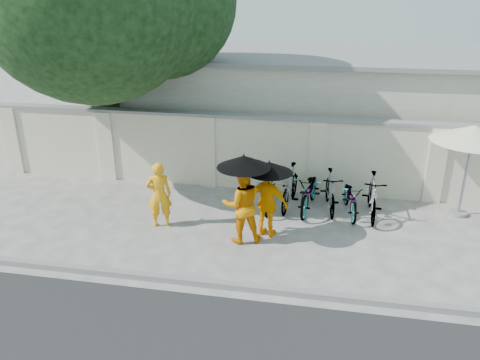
% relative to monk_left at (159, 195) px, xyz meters
% --- Properties ---
extents(ground, '(80.00, 80.00, 0.00)m').
position_rel_monk_left_xyz_m(ground, '(1.51, -0.50, -0.79)').
color(ground, '#AEA79F').
extents(kerb, '(40.00, 0.16, 0.12)m').
position_rel_monk_left_xyz_m(kerb, '(1.51, -2.20, -0.73)').
color(kerb, gray).
rests_on(kerb, ground).
extents(compound_wall, '(20.00, 0.30, 2.00)m').
position_rel_monk_left_xyz_m(compound_wall, '(2.51, 2.70, 0.21)').
color(compound_wall, beige).
rests_on(compound_wall, ground).
extents(building_behind, '(14.00, 6.00, 3.20)m').
position_rel_monk_left_xyz_m(building_behind, '(3.51, 6.50, 0.81)').
color(building_behind, beige).
rests_on(building_behind, ground).
extents(monk_left, '(0.67, 0.57, 1.57)m').
position_rel_monk_left_xyz_m(monk_left, '(0.00, 0.00, 0.00)').
color(monk_left, '#FEA311').
rests_on(monk_left, ground).
extents(monk_center, '(1.03, 0.92, 1.76)m').
position_rel_monk_left_xyz_m(monk_center, '(2.01, -0.37, 0.09)').
color(monk_center, orange).
rests_on(monk_center, ground).
extents(parasol_center, '(1.13, 1.13, 1.02)m').
position_rel_monk_left_xyz_m(parasol_center, '(2.06, -0.45, 1.11)').
color(parasol_center, black).
rests_on(parasol_center, ground).
extents(monk_right, '(1.01, 0.64, 1.60)m').
position_rel_monk_left_xyz_m(monk_right, '(2.53, -0.04, 0.02)').
color(monk_right, '#F79C02').
rests_on(monk_right, ground).
extents(parasol_right, '(1.03, 1.03, 0.89)m').
position_rel_monk_left_xyz_m(parasol_right, '(2.55, -0.12, 0.89)').
color(parasol_right, black).
rests_on(parasol_right, ground).
extents(patio_umbrella, '(2.43, 2.43, 2.29)m').
position_rel_monk_left_xyz_m(patio_umbrella, '(7.05, 1.86, 1.28)').
color(patio_umbrella, gray).
rests_on(patio_umbrella, ground).
extents(bike_0, '(0.64, 1.67, 0.86)m').
position_rel_monk_left_xyz_m(bike_0, '(2.39, 1.44, -0.35)').
color(bike_0, '#8C8EA9').
rests_on(bike_0, ground).
extents(bike_1, '(0.73, 1.85, 1.09)m').
position_rel_monk_left_xyz_m(bike_1, '(2.89, 1.60, -0.24)').
color(bike_1, '#8C8EA9').
rests_on(bike_1, ground).
extents(bike_2, '(0.91, 1.95, 0.99)m').
position_rel_monk_left_xyz_m(bike_2, '(3.40, 1.51, -0.29)').
color(bike_2, '#8C8EA9').
rests_on(bike_2, ground).
extents(bike_3, '(0.66, 1.72, 1.01)m').
position_rel_monk_left_xyz_m(bike_3, '(3.90, 1.57, -0.28)').
color(bike_3, '#8C8EA9').
rests_on(bike_3, ground).
extents(bike_4, '(0.77, 1.68, 0.85)m').
position_rel_monk_left_xyz_m(bike_4, '(4.41, 1.45, -0.36)').
color(bike_4, '#8C8EA9').
rests_on(bike_4, ground).
extents(bike_5, '(0.52, 1.78, 1.06)m').
position_rel_monk_left_xyz_m(bike_5, '(4.91, 1.39, -0.25)').
color(bike_5, '#8C8EA9').
rests_on(bike_5, ground).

